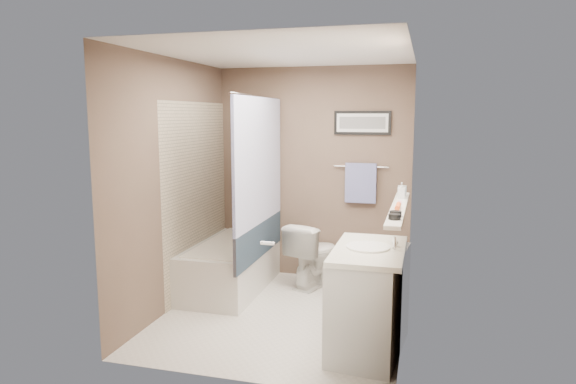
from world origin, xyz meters
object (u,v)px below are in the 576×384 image
(vanity, at_px, (369,302))
(hair_brush_front, at_px, (398,206))
(candle_bowl_near, at_px, (395,217))
(bathtub, at_px, (232,265))
(soap_bottle, at_px, (402,190))
(candle_bowl_far, at_px, (396,214))
(toilet, at_px, (314,254))
(glass_jar, at_px, (402,191))

(vanity, relative_size, hair_brush_front, 4.09)
(candle_bowl_near, bearing_deg, vanity, 134.71)
(bathtub, bearing_deg, soap_bottle, -10.20)
(bathtub, xyz_separation_m, candle_bowl_far, (1.79, -1.19, 0.89))
(vanity, height_order, candle_bowl_far, candle_bowl_far)
(toilet, distance_m, vanity, 1.63)
(bathtub, xyz_separation_m, soap_bottle, (1.79, -0.32, 0.94))
(bathtub, distance_m, vanity, 1.96)
(bathtub, height_order, vanity, vanity)
(glass_jar, bearing_deg, vanity, -101.29)
(bathtub, bearing_deg, hair_brush_front, -26.06)
(vanity, xyz_separation_m, hair_brush_front, (0.19, 0.25, 0.74))
(toilet, xyz_separation_m, hair_brush_front, (0.95, -1.19, 0.78))
(vanity, bearing_deg, hair_brush_front, 58.82)
(bathtub, relative_size, hair_brush_front, 6.82)
(candle_bowl_far, bearing_deg, hair_brush_front, 90.00)
(bathtub, distance_m, soap_bottle, 2.04)
(hair_brush_front, bearing_deg, candle_bowl_far, -90.00)
(glass_jar, bearing_deg, toilet, 151.58)
(candle_bowl_far, bearing_deg, bathtub, 146.30)
(hair_brush_front, bearing_deg, toilet, 128.45)
(vanity, height_order, soap_bottle, soap_bottle)
(candle_bowl_far, height_order, soap_bottle, soap_bottle)
(vanity, xyz_separation_m, candle_bowl_far, (0.19, -0.07, 0.73))
(hair_brush_front, relative_size, glass_jar, 2.20)
(vanity, distance_m, soap_bottle, 1.14)
(glass_jar, xyz_separation_m, soap_bottle, (0.00, -0.13, 0.02))
(soap_bottle, bearing_deg, vanity, -103.05)
(candle_bowl_near, bearing_deg, bathtub, 143.77)
(toilet, relative_size, vanity, 0.79)
(candle_bowl_far, relative_size, soap_bottle, 0.62)
(candle_bowl_near, bearing_deg, candle_bowl_far, 90.00)
(candle_bowl_far, height_order, hair_brush_front, hair_brush_front)
(toilet, relative_size, soap_bottle, 4.89)
(vanity, bearing_deg, candle_bowl_near, -39.47)
(candle_bowl_near, xyz_separation_m, candle_bowl_far, (0.00, 0.12, 0.00))
(candle_bowl_far, distance_m, glass_jar, 1.00)
(candle_bowl_far, distance_m, hair_brush_front, 0.31)
(soap_bottle, bearing_deg, toilet, 145.90)
(candle_bowl_near, distance_m, hair_brush_front, 0.43)
(toilet, xyz_separation_m, vanity, (0.76, -1.44, 0.05))
(hair_brush_front, bearing_deg, vanity, -127.01)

